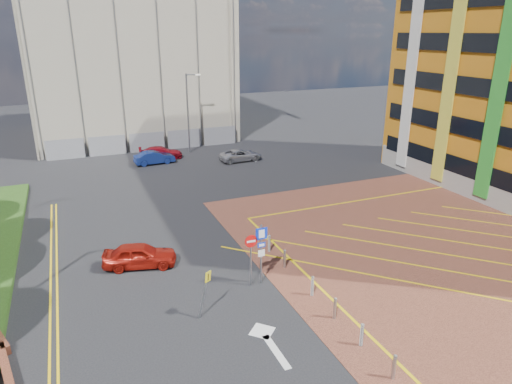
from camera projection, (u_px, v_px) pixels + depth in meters
ground at (260, 295)px, 21.92m from camera, size 140.00×140.00×0.00m
forecourt at (477, 245)px, 27.01m from camera, size 26.00×26.00×0.02m
lamp_back at (189, 110)px, 46.29m from camera, size 1.53×0.16×8.00m
sign_cluster at (258, 249)px, 22.23m from camera, size 1.17×0.12×3.20m
warning_sign at (205, 289)px, 19.81m from camera, size 0.71×0.41×2.25m
bollard_row at (319, 294)px, 21.15m from camera, size 0.14×11.14×0.90m
construction_building at (125, 40)px, 53.01m from camera, size 21.20×19.20×22.00m
construction_fence at (157, 141)px, 48.03m from camera, size 21.60×0.06×2.00m
car_red_left at (140, 255)px, 24.41m from camera, size 4.12×2.48×1.31m
car_blue_back at (154, 157)px, 43.32m from camera, size 3.87×1.55×1.25m
car_red_back at (161, 153)px, 45.09m from camera, size 4.37×2.25×1.21m
car_silver_back at (240, 155)px, 44.34m from camera, size 4.22×2.05×1.16m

